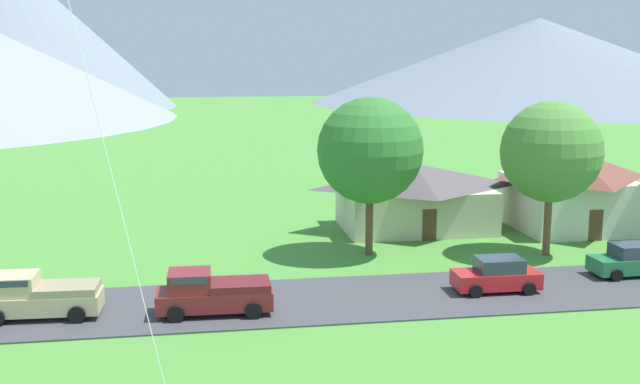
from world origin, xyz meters
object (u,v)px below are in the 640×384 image
(house_left_center, at_px, (569,188))
(pickup_truck_maroon_east_side, at_px, (211,292))
(parked_car_green_mid_west, at_px, (631,261))
(tree_center, at_px, (551,152))
(house_leftmost, at_px, (415,195))
(pickup_truck_sand_west_side, at_px, (38,296))
(tree_left_of_center, at_px, (370,151))
(parked_car_red_west_end, at_px, (497,275))

(house_left_center, xyz_separation_m, pickup_truck_maroon_east_side, (-24.20, -13.87, -1.71))
(parked_car_green_mid_west, bearing_deg, tree_center, 116.63)
(house_leftmost, relative_size, pickup_truck_sand_west_side, 1.96)
(tree_left_of_center, height_order, parked_car_green_mid_west, tree_left_of_center)
(parked_car_red_west_end, distance_m, parked_car_green_mid_west, 8.23)
(house_leftmost, xyz_separation_m, tree_center, (5.72, -7.80, 3.80))
(house_leftmost, bearing_deg, tree_center, -53.75)
(tree_center, xyz_separation_m, parked_car_green_mid_west, (2.46, -4.91, -5.22))
(pickup_truck_sand_west_side, bearing_deg, tree_left_of_center, 26.46)
(parked_car_red_west_end, xyz_separation_m, pickup_truck_maroon_east_side, (-14.03, -1.09, 0.19))
(parked_car_green_mid_west, relative_size, pickup_truck_maroon_east_side, 0.81)
(tree_left_of_center, relative_size, tree_center, 1.02)
(pickup_truck_sand_west_side, bearing_deg, pickup_truck_maroon_east_side, -5.56)
(house_left_center, bearing_deg, house_leftmost, 172.11)
(parked_car_red_west_end, height_order, pickup_truck_sand_west_side, pickup_truck_sand_west_side)
(tree_center, xyz_separation_m, pickup_truck_maroon_east_side, (-19.66, -7.49, -5.03))
(house_left_center, xyz_separation_m, tree_center, (-4.54, -6.38, 3.32))
(parked_car_green_mid_west, height_order, pickup_truck_sand_west_side, pickup_truck_sand_west_side)
(tree_left_of_center, bearing_deg, pickup_truck_maroon_east_side, -135.55)
(house_left_center, distance_m, parked_car_green_mid_west, 11.64)
(house_left_center, xyz_separation_m, pickup_truck_sand_west_side, (-31.85, -13.12, -1.71))
(parked_car_red_west_end, relative_size, pickup_truck_sand_west_side, 0.80)
(parked_car_green_mid_west, bearing_deg, house_leftmost, 122.77)
(parked_car_green_mid_west, distance_m, pickup_truck_maroon_east_side, 22.28)
(tree_left_of_center, xyz_separation_m, tree_center, (10.25, -1.75, -0.07))
(house_leftmost, height_order, house_left_center, house_left_center)
(tree_center, bearing_deg, house_left_center, 54.57)
(tree_center, distance_m, pickup_truck_maroon_east_side, 21.63)
(tree_left_of_center, height_order, parked_car_red_west_end, tree_left_of_center)
(house_leftmost, xyz_separation_m, parked_car_green_mid_west, (8.18, -12.71, -1.42))
(parked_car_red_west_end, bearing_deg, pickup_truck_sand_west_side, -179.08)
(tree_center, bearing_deg, tree_left_of_center, 170.30)
(house_left_center, relative_size, tree_left_of_center, 0.87)
(tree_center, bearing_deg, pickup_truck_maroon_east_side, -159.15)
(house_leftmost, height_order, pickup_truck_maroon_east_side, house_leftmost)
(tree_left_of_center, distance_m, pickup_truck_maroon_east_side, 14.14)
(tree_left_of_center, xyz_separation_m, parked_car_red_west_end, (4.62, -8.14, -5.29))
(house_left_center, distance_m, pickup_truck_maroon_east_side, 27.94)
(pickup_truck_sand_west_side, bearing_deg, parked_car_green_mid_west, 3.52)
(house_leftmost, xyz_separation_m, parked_car_red_west_end, (0.09, -14.20, -1.42))
(tree_left_of_center, bearing_deg, house_left_center, 17.38)
(pickup_truck_maroon_east_side, bearing_deg, tree_left_of_center, 44.45)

